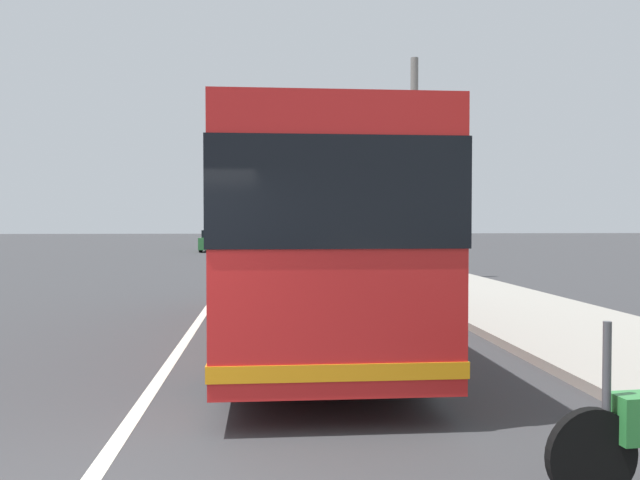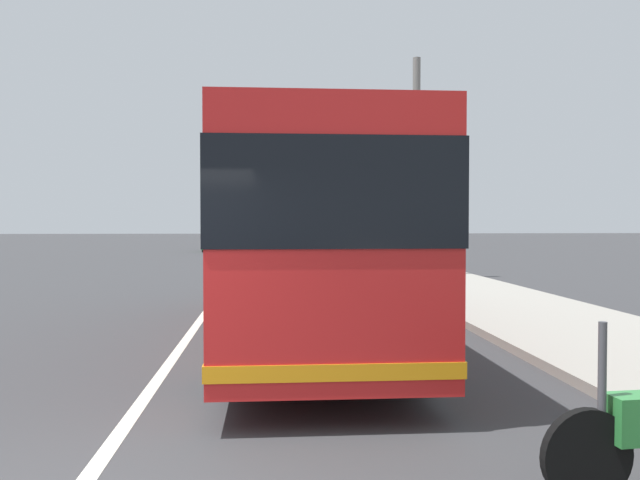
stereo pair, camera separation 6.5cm
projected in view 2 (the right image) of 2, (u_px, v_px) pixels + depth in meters
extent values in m
cube|color=#9E998E|center=(509.00, 306.00, 14.63)|extent=(110.00, 3.60, 0.14)
cube|color=silver|center=(205.00, 313.00, 14.09)|extent=(110.00, 0.16, 0.01)
cube|color=red|center=(306.00, 235.00, 10.98)|extent=(10.23, 2.44, 2.86)
cube|color=black|center=(306.00, 206.00, 10.96)|extent=(10.27, 2.48, 1.05)
cube|color=orange|center=(306.00, 303.00, 11.01)|extent=(10.26, 2.47, 0.16)
cylinder|color=black|center=(247.00, 290.00, 14.18)|extent=(1.00, 0.30, 1.00)
cylinder|color=black|center=(347.00, 289.00, 14.36)|extent=(1.00, 0.30, 1.00)
cylinder|color=black|center=(228.00, 347.00, 7.66)|extent=(1.00, 0.30, 1.00)
cylinder|color=black|center=(412.00, 344.00, 7.84)|extent=(1.00, 0.30, 1.00)
cylinder|color=black|center=(587.00, 456.00, 4.52)|extent=(0.14, 0.68, 0.68)
cylinder|color=#4C4C51|center=(602.00, 371.00, 4.52)|extent=(0.06, 0.06, 0.70)
cube|color=black|center=(282.00, 245.00, 41.89)|extent=(4.41, 1.96, 0.70)
cube|color=black|center=(282.00, 235.00, 41.91)|extent=(2.26, 1.78, 0.54)
cylinder|color=black|center=(269.00, 247.00, 43.25)|extent=(0.64, 0.23, 0.64)
cylinder|color=black|center=(295.00, 247.00, 43.42)|extent=(0.64, 0.23, 0.64)
cylinder|color=black|center=(270.00, 249.00, 40.37)|extent=(0.64, 0.23, 0.64)
cylinder|color=black|center=(297.00, 249.00, 40.54)|extent=(0.64, 0.23, 0.64)
cube|color=#2D7238|center=(219.00, 243.00, 44.09)|extent=(4.59, 1.96, 0.79)
cube|color=black|center=(219.00, 234.00, 44.19)|extent=(2.41, 1.74, 0.50)
cylinder|color=black|center=(229.00, 247.00, 42.64)|extent=(0.65, 0.24, 0.64)
cylinder|color=black|center=(204.00, 248.00, 42.56)|extent=(0.65, 0.24, 0.64)
cylinder|color=black|center=(233.00, 246.00, 45.63)|extent=(0.65, 0.24, 0.64)
cylinder|color=black|center=(210.00, 246.00, 45.55)|extent=(0.65, 0.24, 0.64)
cube|color=silver|center=(286.00, 240.00, 51.65)|extent=(4.51, 2.12, 0.84)
cube|color=black|center=(286.00, 231.00, 51.52)|extent=(2.13, 1.80, 0.50)
cylinder|color=black|center=(277.00, 243.00, 53.11)|extent=(0.65, 0.27, 0.64)
cylinder|color=black|center=(296.00, 243.00, 53.11)|extent=(0.65, 0.27, 0.64)
cylinder|color=black|center=(274.00, 244.00, 50.21)|extent=(0.65, 0.27, 0.64)
cylinder|color=black|center=(295.00, 244.00, 50.21)|extent=(0.65, 0.27, 0.64)
cube|color=red|center=(283.00, 238.00, 59.86)|extent=(4.67, 2.06, 0.74)
cube|color=black|center=(283.00, 231.00, 59.81)|extent=(2.19, 1.76, 0.52)
cylinder|color=black|center=(275.00, 240.00, 61.36)|extent=(0.65, 0.26, 0.64)
cylinder|color=black|center=(292.00, 240.00, 61.39)|extent=(0.65, 0.26, 0.64)
cylinder|color=black|center=(273.00, 241.00, 58.35)|extent=(0.65, 0.26, 0.64)
cylinder|color=black|center=(291.00, 241.00, 58.37)|extent=(0.65, 0.26, 0.64)
cylinder|color=slate|center=(416.00, 169.00, 22.39)|extent=(0.27, 0.27, 7.72)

